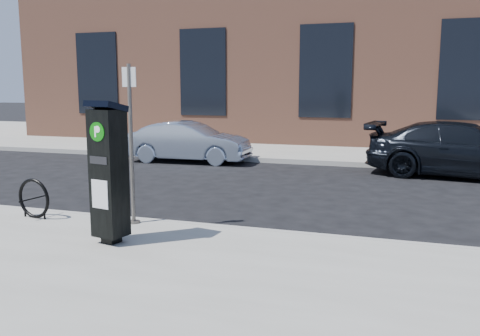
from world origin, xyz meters
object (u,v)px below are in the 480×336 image
at_px(parking_kiosk, 109,171).
at_px(bike_rack, 34,199).
at_px(car_silver, 189,142).
at_px(car_dark, 464,150).
at_px(sign_pole, 131,146).

bearing_deg(parking_kiosk, bike_rack, 170.07).
relative_size(car_silver, car_dark, 0.78).
xyz_separation_m(car_silver, car_dark, (8.16, -0.31, 0.08)).
distance_m(car_silver, car_dark, 8.17).
relative_size(parking_kiosk, sign_pole, 0.79).
bearing_deg(car_silver, bike_rack, -178.56).
bearing_deg(car_silver, parking_kiosk, -166.16).
xyz_separation_m(parking_kiosk, sign_pole, (-0.24, 1.07, 0.24)).
xyz_separation_m(parking_kiosk, car_dark, (5.51, 8.46, -0.47)).
height_order(parking_kiosk, bike_rack, parking_kiosk).
distance_m(parking_kiosk, bike_rack, 2.31).
height_order(parking_kiosk, sign_pole, sign_pole).
distance_m(parking_kiosk, sign_pole, 1.12).
bearing_deg(sign_pole, car_dark, 45.23).
bearing_deg(car_dark, bike_rack, 142.58).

